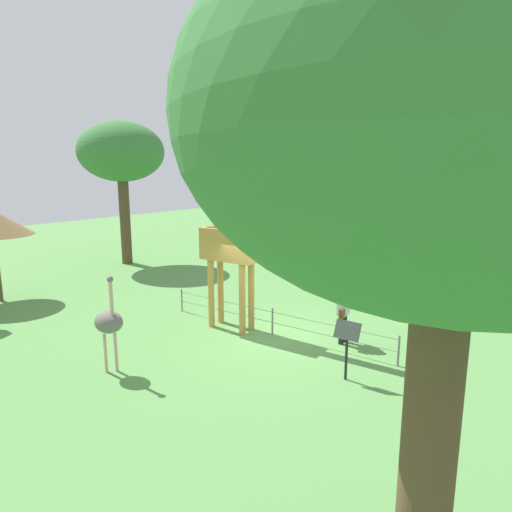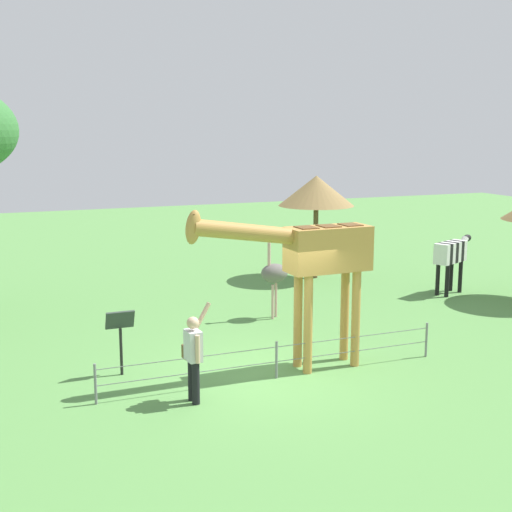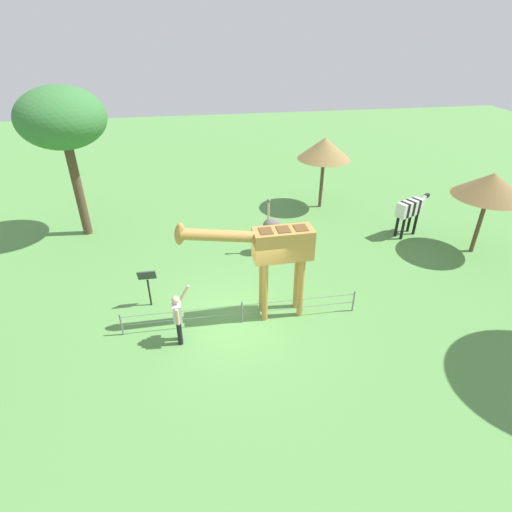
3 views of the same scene
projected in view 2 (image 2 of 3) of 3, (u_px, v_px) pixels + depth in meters
The scene contains 8 objects.
ground_plane at pixel (273, 375), 13.81m from camera, with size 60.00×60.00×0.00m, color #568E47.
giraffe at pixel (314, 257), 13.82m from camera, with size 3.88×0.75×3.39m.
visitor at pixel (193, 353), 12.33m from camera, with size 0.53×0.58×1.78m.
zebra at pixel (451, 255), 20.41m from camera, with size 1.77×1.03×1.66m.
ostrich at pixel (274, 273), 17.76m from camera, with size 0.70×0.56×2.25m.
shade_hut_near at pixel (316, 191), 22.24m from camera, with size 2.44×2.44×3.33m.
info_sign at pixel (120, 329), 13.68m from camera, with size 0.56×0.21×1.32m.
wire_fence at pixel (276, 358), 13.59m from camera, with size 7.05×0.05×0.75m.
Camera 2 is at (5.21, 12.07, 4.86)m, focal length 48.83 mm.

